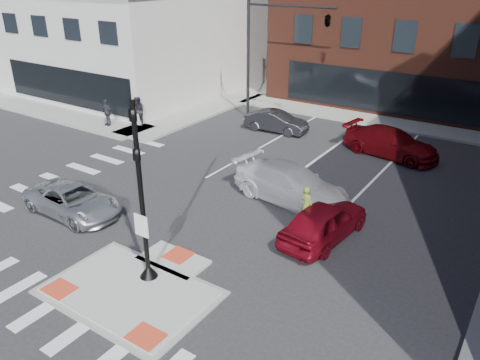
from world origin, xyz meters
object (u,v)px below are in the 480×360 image
Objects in this scene: bg_car_dark at (276,121)px; pedestrian_a at (138,111)px; bg_car_red at (391,143)px; cyclist at (306,218)px; white_pickup at (292,185)px; pedestrian_b at (107,112)px; red_sedan at (324,221)px; silver_suv at (72,200)px.

pedestrian_a reaches higher than bg_car_dark.
bg_car_red is 2.78× the size of pedestrian_a.
bg_car_red is at bearing -71.28° from cyclist.
bg_car_dark is 1.94× the size of cyclist.
pedestrian_b reaches higher than white_pickup.
white_pickup reaches higher than bg_car_red.
pedestrian_b is (-16.71, 4.96, 0.31)m from cyclist.
white_pickup is 1.06× the size of bg_car_red.
red_sedan is 18.11m from pedestrian_b.
cyclist is (-0.73, -0.07, -0.06)m from red_sedan.
bg_car_dark is at bearing -35.76° from cyclist.
white_pickup is 9.77m from bg_car_dark.
pedestrian_a is at bearing 37.08° from pedestrian_b.
pedestrian_a is 1.10× the size of pedestrian_b.
bg_car_red is at bearing -80.35° from red_sedan.
pedestrian_b is (-9.49, -5.37, 0.35)m from bg_car_dark.
pedestrian_a is (-15.10, -4.08, 0.33)m from bg_car_red.
cyclist is at bearing -148.88° from bg_car_dark.
pedestrian_a is at bearing 114.83° from bg_car_dark.
bg_car_red is at bearing -5.04° from white_pickup.
white_pickup is at bearing -48.11° from silver_suv.
cyclist is at bearing -132.42° from white_pickup.
white_pickup reaches higher than red_sedan.
cyclist is (7.22, -10.33, 0.03)m from bg_car_dark.
bg_car_red is at bearing 20.50° from pedestrian_a.
pedestrian_a is (-7.78, -4.25, 0.43)m from bg_car_dark.
silver_suv is at bearing 28.93° from red_sedan.
white_pickup is 1.39× the size of bg_car_dark.
pedestrian_b is at bearing 2.75° from cyclist.
silver_suv is 0.82× the size of white_pickup.
silver_suv is at bearing -53.05° from pedestrian_a.
cyclist reaches higher than bg_car_red.
cyclist is (-0.10, -10.16, -0.07)m from bg_car_red.
pedestrian_a is at bearing 82.00° from white_pickup.
bg_car_red reaches higher than silver_suv.
cyclist is (8.84, 3.95, 0.06)m from silver_suv.
pedestrian_a reaches higher than pedestrian_b.
cyclist reaches higher than pedestrian_a.
red_sedan is at bearing -146.07° from bg_car_dark.
pedestrian_a reaches higher than white_pickup.
red_sedan is at bearing -154.93° from cyclist.
bg_car_red is 17.60m from pedestrian_b.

